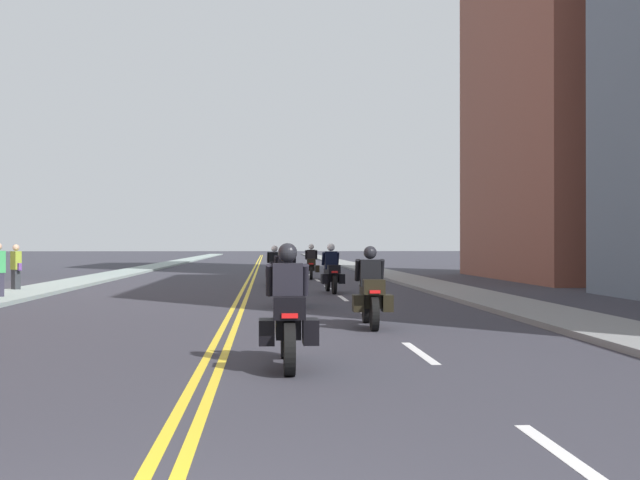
# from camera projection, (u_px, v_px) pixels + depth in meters

# --- Properties ---
(ground_plane) EXTENTS (264.00, 264.00, 0.00)m
(ground_plane) POSITION_uv_depth(u_px,v_px,m) (255.00, 269.00, 51.64)
(ground_plane) COLOR #32313A
(sidewalk_left) EXTENTS (2.00, 144.00, 0.12)m
(sidewalk_left) POSITION_uv_depth(u_px,v_px,m) (146.00, 268.00, 51.17)
(sidewalk_left) COLOR #8C9C97
(sidewalk_left) RESTS_ON ground
(sidewalk_right) EXTENTS (2.00, 144.00, 0.12)m
(sidewalk_right) POSITION_uv_depth(u_px,v_px,m) (363.00, 268.00, 52.11)
(sidewalk_right) COLOR gray
(sidewalk_right) RESTS_ON ground
(centreline_yellow_inner) EXTENTS (0.12, 132.00, 0.01)m
(centreline_yellow_inner) POSITION_uv_depth(u_px,v_px,m) (254.00, 269.00, 51.63)
(centreline_yellow_inner) COLOR yellow
(centreline_yellow_inner) RESTS_ON ground
(centreline_yellow_outer) EXTENTS (0.12, 132.00, 0.01)m
(centreline_yellow_outer) POSITION_uv_depth(u_px,v_px,m) (257.00, 269.00, 51.65)
(centreline_yellow_outer) COLOR yellow
(centreline_yellow_outer) RESTS_ON ground
(lane_dashes_white) EXTENTS (0.14, 56.40, 0.01)m
(lane_dashes_white) POSITION_uv_depth(u_px,v_px,m) (322.00, 283.00, 32.89)
(lane_dashes_white) COLOR silver
(lane_dashes_white) RESTS_ON ground
(motorcycle_0) EXTENTS (0.76, 2.23, 1.65)m
(motorcycle_0) POSITION_uv_depth(u_px,v_px,m) (288.00, 318.00, 10.50)
(motorcycle_0) COLOR black
(motorcycle_0) RESTS_ON ground
(motorcycle_1) EXTENTS (0.77, 2.21, 1.60)m
(motorcycle_1) POSITION_uv_depth(u_px,v_px,m) (371.00, 295.00, 15.57)
(motorcycle_1) COLOR black
(motorcycle_1) RESTS_ON ground
(motorcycle_2) EXTENTS (0.78, 2.18, 1.60)m
(motorcycle_2) POSITION_uv_depth(u_px,v_px,m) (286.00, 281.00, 20.73)
(motorcycle_2) COLOR black
(motorcycle_2) RESTS_ON ground
(motorcycle_3) EXTENTS (0.78, 2.26, 1.66)m
(motorcycle_3) POSITION_uv_depth(u_px,v_px,m) (331.00, 273.00, 26.53)
(motorcycle_3) COLOR black
(motorcycle_3) RESTS_ON ground
(motorcycle_4) EXTENTS (0.78, 2.11, 1.59)m
(motorcycle_4) POSITION_uv_depth(u_px,v_px,m) (275.00, 269.00, 31.48)
(motorcycle_4) COLOR black
(motorcycle_4) RESTS_ON ground
(motorcycle_5) EXTENTS (0.78, 2.15, 1.64)m
(motorcycle_5) POSITION_uv_depth(u_px,v_px,m) (311.00, 265.00, 37.09)
(motorcycle_5) COLOR black
(motorcycle_5) RESTS_ON ground
(pedestrian_0) EXTENTS (0.45, 0.45, 1.63)m
(pedestrian_0) POSITION_uv_depth(u_px,v_px,m) (16.00, 268.00, 26.60)
(pedestrian_0) COLOR #2A2E32
(pedestrian_0) RESTS_ON ground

